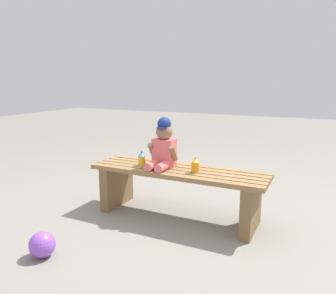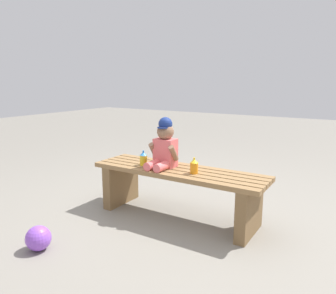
{
  "view_description": "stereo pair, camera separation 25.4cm",
  "coord_description": "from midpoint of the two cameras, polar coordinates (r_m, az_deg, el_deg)",
  "views": [
    {
      "loc": [
        1.03,
        -2.29,
        1.1
      ],
      "look_at": [
        -0.06,
        -0.05,
        0.59
      ],
      "focal_mm": 34.86,
      "sensor_mm": 36.0,
      "label": 1
    },
    {
      "loc": [
        1.25,
        -2.16,
        1.1
      ],
      "look_at": [
        -0.06,
        -0.05,
        0.59
      ],
      "focal_mm": 34.86,
      "sensor_mm": 36.0,
      "label": 2
    }
  ],
  "objects": [
    {
      "name": "ground_plane",
      "position": [
        2.73,
        4.44,
        -12.12
      ],
      "size": [
        16.0,
        16.0,
        0.0
      ],
      "primitive_type": "plane",
      "color": "gray"
    },
    {
      "name": "park_bench",
      "position": [
        2.63,
        4.54,
        -6.72
      ],
      "size": [
        1.42,
        0.4,
        0.41
      ],
      "color": "olive",
      "rests_on": "ground_plane"
    },
    {
      "name": "child_figure",
      "position": [
        2.61,
        2.12,
        0.22
      ],
      "size": [
        0.23,
        0.27,
        0.4
      ],
      "color": "#E56666",
      "rests_on": "park_bench"
    },
    {
      "name": "sippy_cup_left",
      "position": [
        2.69,
        -1.63,
        -2.01
      ],
      "size": [
        0.06,
        0.06,
        0.12
      ],
      "color": "yellow",
      "rests_on": "park_bench"
    },
    {
      "name": "sippy_cup_right",
      "position": [
        2.47,
        7.53,
        -3.35
      ],
      "size": [
        0.06,
        0.06,
        0.12
      ],
      "color": "orange",
      "rests_on": "park_bench"
    },
    {
      "name": "toy_ball",
      "position": [
        2.32,
        -18.78,
        -14.94
      ],
      "size": [
        0.17,
        0.17,
        0.17
      ],
      "primitive_type": "sphere",
      "color": "#8C4CCC",
      "rests_on": "ground_plane"
    }
  ]
}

